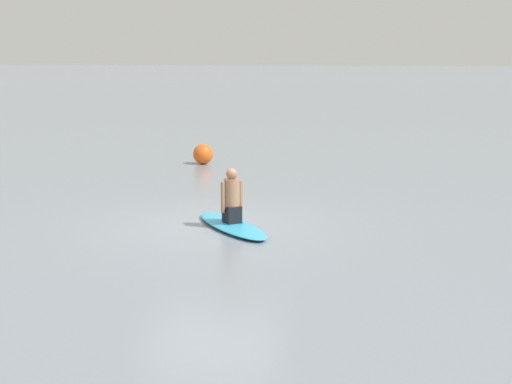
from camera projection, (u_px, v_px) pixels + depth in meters
name	position (u px, v px, depth m)	size (l,w,h in m)	color
ground_plane	(212.00, 226.00, 14.62)	(400.00, 400.00, 0.00)	gray
surfboard	(232.00, 225.00, 14.42)	(2.61, 0.70, 0.11)	#339EC6
person_paddler	(232.00, 198.00, 14.33)	(0.43, 0.42, 1.00)	black
buoy_marker	(203.00, 154.00, 22.78)	(0.58, 0.58, 0.58)	#E55919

